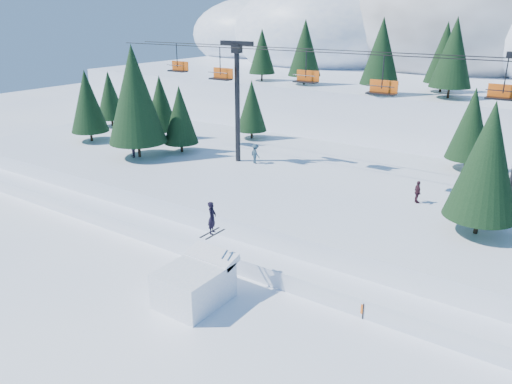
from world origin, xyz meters
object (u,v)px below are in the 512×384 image
Objects in this scene: chairlift at (353,94)px; banner_far at (380,304)px; banner_near at (342,299)px; jump_kicker at (195,282)px.

banner_far is at bearing -58.02° from chairlift.
chairlift is 16.91× the size of banner_far.
chairlift is 16.67m from banner_far.
chairlift reaches higher than banner_near.
jump_kicker is at bearing -152.30° from banner_far.
banner_near and banner_far have the same top height.
banner_far is at bearing 27.70° from jump_kicker.
banner_far is (8.79, 4.61, -0.63)m from jump_kicker.
banner_near is 1.01× the size of banner_far.
banner_far is (7.51, -12.02, -8.78)m from chairlift.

